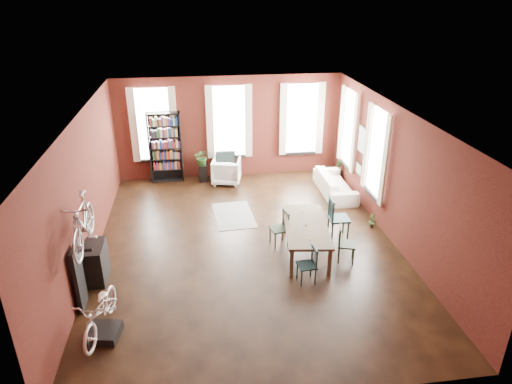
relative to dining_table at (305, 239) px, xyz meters
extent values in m
plane|color=black|center=(-1.30, 0.48, -0.36)|extent=(9.00, 9.00, 0.00)
cube|color=white|center=(-1.30, 0.48, 2.84)|extent=(7.00, 9.00, 0.04)
cube|color=#411410|center=(-1.30, 4.98, 1.24)|extent=(7.00, 0.04, 3.20)
cube|color=#411410|center=(-1.30, -4.02, 1.24)|extent=(7.00, 0.04, 3.20)
cube|color=#411410|center=(-4.80, 0.48, 1.24)|extent=(0.04, 9.00, 3.20)
cube|color=#411410|center=(2.20, 0.48, 1.24)|extent=(0.04, 9.00, 3.20)
cube|color=white|center=(-3.60, 4.95, 1.44)|extent=(1.00, 0.04, 2.20)
cube|color=beige|center=(-3.60, 4.88, 1.44)|extent=(1.40, 0.06, 2.30)
cube|color=white|center=(-1.30, 4.95, 1.44)|extent=(1.00, 0.04, 2.20)
cube|color=beige|center=(-1.30, 4.88, 1.44)|extent=(1.40, 0.06, 2.30)
cube|color=white|center=(1.00, 4.95, 1.44)|extent=(1.00, 0.04, 2.20)
cube|color=beige|center=(1.00, 4.88, 1.44)|extent=(1.40, 0.06, 2.30)
cube|color=white|center=(2.17, 1.48, 1.44)|extent=(0.04, 1.00, 2.20)
cube|color=beige|center=(2.10, 1.48, 1.44)|extent=(0.06, 1.40, 2.30)
cube|color=white|center=(2.17, 3.68, 1.44)|extent=(0.04, 1.00, 2.20)
cube|color=beige|center=(2.10, 3.68, 1.44)|extent=(0.06, 1.40, 2.30)
cube|color=black|center=(2.16, 2.58, 1.44)|extent=(0.04, 0.55, 0.75)
cube|color=black|center=(2.16, 2.58, 0.59)|extent=(0.04, 0.45, 0.35)
cube|color=#4B3D2D|center=(0.00, 0.00, 0.00)|extent=(1.21, 2.20, 0.72)
cube|color=#183235|center=(-0.25, -1.13, 0.04)|extent=(0.40, 0.40, 0.80)
cube|color=black|center=(-0.54, 0.42, 0.07)|extent=(0.47, 0.47, 0.85)
cube|color=black|center=(0.83, -0.46, 0.06)|extent=(0.48, 0.48, 0.84)
cube|color=#193437|center=(0.96, 0.56, 0.16)|extent=(0.50, 0.50, 1.04)
cube|color=black|center=(-3.30, 4.78, 0.74)|extent=(1.00, 0.32, 2.20)
imported|color=white|center=(-1.47, 4.34, 0.07)|extent=(0.98, 0.94, 0.86)
imported|color=beige|center=(1.65, 3.08, 0.05)|extent=(0.61, 2.08, 0.81)
cube|color=black|center=(-1.46, 2.07, -0.35)|extent=(1.11, 1.68, 0.01)
cube|color=black|center=(-4.17, -2.24, -0.28)|extent=(0.63, 0.63, 0.16)
cube|color=black|center=(-4.70, -1.32, 0.29)|extent=(0.16, 0.60, 1.30)
cube|color=black|center=(-4.58, -0.42, 0.04)|extent=(0.40, 0.80, 0.80)
cube|color=black|center=(-2.19, 4.57, -0.09)|extent=(0.29, 0.29, 0.54)
imported|color=#2C5622|center=(2.07, 4.18, -0.20)|extent=(0.47, 0.76, 0.32)
imported|color=#335C24|center=(1.98, 0.94, -0.29)|extent=(0.40, 0.43, 0.14)
imported|color=silver|center=(-4.16, -2.26, 0.57)|extent=(0.66, 0.89, 1.54)
imported|color=#A5A8AD|center=(-4.45, -1.32, 1.77)|extent=(0.47, 1.00, 1.66)
imported|color=#295321|center=(-2.20, 4.55, 0.40)|extent=(0.57, 0.62, 0.43)
camera|label=1|loc=(-2.38, -8.84, 5.31)|focal=32.00mm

